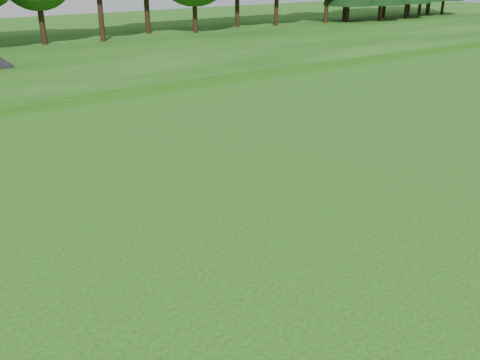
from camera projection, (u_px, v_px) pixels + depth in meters
berm at (147, 47)px, 45.14m from camera, size 130.00×30.00×0.60m
walking_path at (241, 78)px, 34.56m from camera, size 130.00×1.60×0.04m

